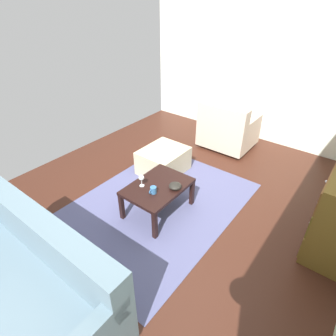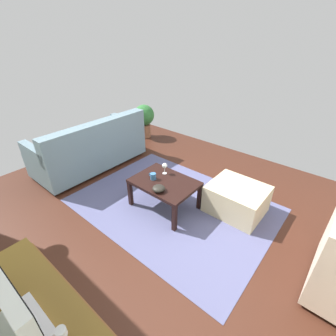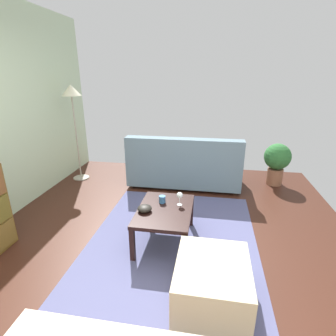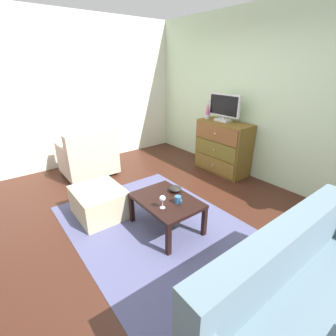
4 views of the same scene
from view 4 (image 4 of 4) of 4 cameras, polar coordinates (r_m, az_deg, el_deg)
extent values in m
cube|color=#3C1E14|center=(3.40, -1.70, -11.23)|extent=(5.73, 4.70, 0.05)
cube|color=beige|center=(4.41, 21.58, 15.03)|extent=(5.73, 0.12, 2.77)
cube|color=silver|center=(5.19, -20.08, 16.26)|extent=(0.12, 4.70, 2.77)
cube|color=#4E5078|center=(3.15, -2.51, -13.69)|extent=(2.60, 1.90, 0.01)
cube|color=brown|center=(4.64, 12.79, 4.80)|extent=(0.99, 0.45, 0.95)
cube|color=brown|center=(4.57, 10.58, 0.75)|extent=(0.93, 0.02, 0.28)
sphere|color=silver|center=(4.56, 10.44, 0.70)|extent=(0.03, 0.03, 0.03)
cube|color=brown|center=(4.47, 10.86, 4.25)|extent=(0.93, 0.02, 0.28)
sphere|color=silver|center=(4.45, 10.71, 4.21)|extent=(0.03, 0.03, 0.03)
cube|color=brown|center=(4.38, 11.15, 7.90)|extent=(0.93, 0.02, 0.28)
sphere|color=silver|center=(4.37, 11.00, 7.87)|extent=(0.03, 0.03, 0.03)
cube|color=silver|center=(4.57, 12.81, 10.95)|extent=(0.28, 0.18, 0.04)
cylinder|color=silver|center=(4.56, 12.86, 11.50)|extent=(0.04, 0.04, 0.05)
cube|color=silver|center=(4.52, 13.11, 14.19)|extent=(0.65, 0.05, 0.38)
cube|color=black|center=(4.50, 12.89, 14.17)|extent=(0.60, 0.01, 0.33)
cylinder|color=#B7B7BC|center=(4.72, 9.21, 11.86)|extent=(0.09, 0.09, 0.08)
cone|color=#D84C99|center=(4.70, 9.33, 13.65)|extent=(0.08, 0.08, 0.22)
cylinder|color=#B7B7BC|center=(4.68, 9.43, 15.16)|extent=(0.04, 0.04, 0.03)
cube|color=black|center=(3.44, -0.71, -6.59)|extent=(0.05, 0.05, 0.37)
cube|color=black|center=(2.96, 8.49, -12.36)|extent=(0.05, 0.05, 0.37)
cube|color=black|center=(3.19, -8.49, -9.45)|extent=(0.05, 0.05, 0.37)
cube|color=black|center=(2.67, 0.10, -16.61)|extent=(0.05, 0.05, 0.37)
cube|color=black|center=(2.93, -0.37, -7.64)|extent=(0.83, 0.60, 0.04)
cylinder|color=silver|center=(2.76, -1.29, -9.28)|extent=(0.06, 0.06, 0.00)
cylinder|color=silver|center=(2.74, -1.30, -8.45)|extent=(0.01, 0.01, 0.09)
sphere|color=silver|center=(2.70, -1.31, -7.13)|extent=(0.07, 0.07, 0.07)
cylinder|color=#316194|center=(2.83, 2.33, -7.40)|extent=(0.08, 0.08, 0.08)
torus|color=#316194|center=(2.80, 2.99, -7.73)|extent=(0.05, 0.01, 0.05)
ellipsoid|color=black|center=(3.08, 1.71, -4.90)|extent=(0.16, 0.16, 0.07)
cylinder|color=#332319|center=(3.05, 30.64, -18.52)|extent=(0.05, 0.05, 0.05)
cube|color=slate|center=(2.23, 31.32, -28.74)|extent=(0.85, 1.86, 0.41)
cube|color=slate|center=(2.01, 25.11, -17.11)|extent=(0.20, 1.86, 0.42)
cylinder|color=#332319|center=(5.18, -15.45, 1.22)|extent=(0.05, 0.05, 0.05)
cylinder|color=#332319|center=(4.99, -23.07, -0.75)|extent=(0.05, 0.05, 0.05)
cylinder|color=#332319|center=(4.64, -12.30, -1.11)|extent=(0.05, 0.05, 0.05)
cylinder|color=#332319|center=(4.42, -20.74, -3.45)|extent=(0.05, 0.05, 0.05)
cube|color=#C3AD9A|center=(4.71, -18.18, 1.32)|extent=(0.80, 0.88, 0.35)
cube|color=#C3AD9A|center=(4.32, -17.42, 5.13)|extent=(0.20, 0.88, 0.45)
cube|color=#C3AD9A|center=(4.75, -14.30, 5.51)|extent=(0.76, 0.12, 0.20)
cube|color=#C3AD9A|center=(4.52, -23.12, 3.42)|extent=(0.76, 0.12, 0.20)
cylinder|color=#A55442|center=(4.88, -18.82, 5.18)|extent=(0.16, 0.40, 0.16)
cube|color=#BDAE8C|center=(3.41, -15.83, -7.73)|extent=(0.70, 0.61, 0.38)
camera|label=1|loc=(3.35, 59.19, 22.31)|focal=29.33mm
camera|label=2|loc=(5.06, 6.08, 25.64)|focal=25.44mm
camera|label=3|loc=(4.67, -26.38, 20.28)|focal=28.21mm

